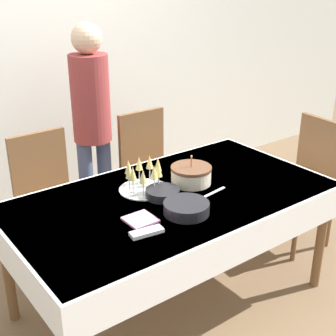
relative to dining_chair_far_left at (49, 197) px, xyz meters
name	(u,v)px	position (x,y,z in m)	size (l,w,h in m)	color
ground_plane	(172,300)	(0.42, -0.84, -0.53)	(12.00, 12.00, 0.00)	brown
wall_back	(46,53)	(0.42, 0.82, 0.82)	(8.00, 0.05, 2.70)	silver
dining_table	(172,210)	(0.42, -0.84, 0.12)	(1.89, 1.04, 0.76)	white
dining_chair_far_left	(49,197)	(0.00, 0.00, 0.00)	(0.43, 0.43, 0.97)	brown
dining_chair_far_right	(150,168)	(0.84, 0.00, 0.00)	(0.42, 0.42, 0.97)	brown
dining_chair_right_end	(307,177)	(1.68, -0.85, 0.00)	(0.45, 0.45, 0.97)	brown
birthday_cake	(191,175)	(0.61, -0.78, 0.28)	(0.25, 0.25, 0.18)	beige
champagne_tray	(144,175)	(0.33, -0.68, 0.32)	(0.30, 0.30, 0.18)	silver
plate_stack_main	(186,208)	(0.34, -1.06, 0.26)	(0.25, 0.25, 0.06)	black
plate_stack_dessert	(163,193)	(0.36, -0.82, 0.25)	(0.20, 0.20, 0.05)	black
cake_knife	(208,195)	(0.58, -0.97, 0.23)	(0.30, 0.06, 0.00)	silver
fork_pile	(147,232)	(0.05, -1.11, 0.23)	(0.18, 0.08, 0.02)	silver
napkin_pile	(140,220)	(0.10, -0.98, 0.23)	(0.15, 0.15, 0.01)	pink
person_standing	(92,115)	(0.46, 0.19, 0.45)	(0.28, 0.28, 1.64)	#3F4C72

